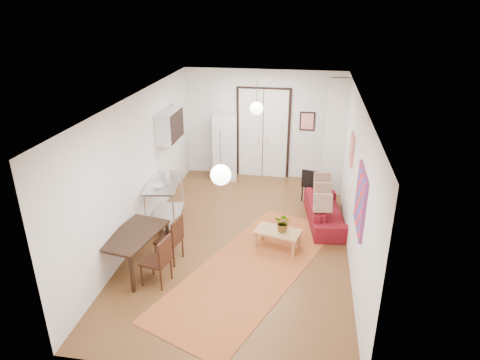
% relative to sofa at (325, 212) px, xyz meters
% --- Properties ---
extents(floor, '(7.00, 7.00, 0.00)m').
position_rel_sofa_xyz_m(floor, '(-1.68, -0.98, -0.27)').
color(floor, brown).
rests_on(floor, ground).
extents(ceiling, '(4.20, 7.00, 0.02)m').
position_rel_sofa_xyz_m(ceiling, '(-1.68, -0.98, 2.63)').
color(ceiling, white).
rests_on(ceiling, wall_back).
extents(wall_back, '(4.20, 0.02, 2.90)m').
position_rel_sofa_xyz_m(wall_back, '(-1.68, 2.52, 1.18)').
color(wall_back, white).
rests_on(wall_back, floor).
extents(wall_front, '(4.20, 0.02, 2.90)m').
position_rel_sofa_xyz_m(wall_front, '(-1.68, -4.48, 1.18)').
color(wall_front, white).
rests_on(wall_front, floor).
extents(wall_left, '(0.02, 7.00, 2.90)m').
position_rel_sofa_xyz_m(wall_left, '(-3.78, -0.98, 1.18)').
color(wall_left, white).
rests_on(wall_left, floor).
extents(wall_right, '(0.02, 7.00, 2.90)m').
position_rel_sofa_xyz_m(wall_right, '(0.42, -0.98, 1.18)').
color(wall_right, white).
rests_on(wall_right, floor).
extents(double_doors, '(1.44, 0.06, 2.50)m').
position_rel_sofa_xyz_m(double_doors, '(-1.68, 2.47, 0.93)').
color(double_doors, white).
rests_on(double_doors, wall_back).
extents(stub_partition, '(0.50, 0.10, 2.90)m').
position_rel_sofa_xyz_m(stub_partition, '(0.17, 1.57, 1.18)').
color(stub_partition, white).
rests_on(stub_partition, floor).
extents(wall_cabinet, '(0.35, 1.00, 0.70)m').
position_rel_sofa_xyz_m(wall_cabinet, '(-3.60, 0.52, 1.63)').
color(wall_cabinet, white).
rests_on(wall_cabinet, wall_left).
extents(painting_popart, '(0.05, 1.00, 1.00)m').
position_rel_sofa_xyz_m(painting_popart, '(0.40, -2.23, 1.38)').
color(painting_popart, red).
rests_on(painting_popart, wall_right).
extents(painting_abstract, '(0.05, 0.50, 0.60)m').
position_rel_sofa_xyz_m(painting_abstract, '(0.40, -0.18, 1.53)').
color(painting_abstract, beige).
rests_on(painting_abstract, wall_right).
extents(poster_back, '(0.40, 0.03, 0.50)m').
position_rel_sofa_xyz_m(poster_back, '(-0.53, 2.49, 1.33)').
color(poster_back, red).
rests_on(poster_back, wall_back).
extents(print_left, '(0.03, 0.44, 0.54)m').
position_rel_sofa_xyz_m(print_left, '(-3.75, 1.02, 1.68)').
color(print_left, '#A67845').
rests_on(print_left, wall_left).
extents(pendant_back, '(0.30, 0.30, 0.80)m').
position_rel_sofa_xyz_m(pendant_back, '(-1.68, 1.02, 1.98)').
color(pendant_back, white).
rests_on(pendant_back, ceiling).
extents(pendant_front, '(0.30, 0.30, 0.80)m').
position_rel_sofa_xyz_m(pendant_front, '(-1.68, -2.98, 1.98)').
color(pendant_front, white).
rests_on(pendant_front, ceiling).
extents(kilim_rug, '(3.24, 4.74, 0.01)m').
position_rel_sofa_xyz_m(kilim_rug, '(-1.35, -1.97, -0.27)').
color(kilim_rug, '#AD5E2B').
rests_on(kilim_rug, floor).
extents(sofa, '(0.98, 1.94, 0.54)m').
position_rel_sofa_xyz_m(sofa, '(0.00, 0.00, 0.00)').
color(sofa, maroon).
rests_on(sofa, floor).
extents(coffee_table, '(0.96, 0.68, 0.38)m').
position_rel_sofa_xyz_m(coffee_table, '(-0.95, -1.19, 0.06)').
color(coffee_table, tan).
rests_on(coffee_table, floor).
extents(potted_plant, '(0.40, 0.37, 0.37)m').
position_rel_sofa_xyz_m(potted_plant, '(-0.85, -1.19, 0.30)').
color(potted_plant, '#365F2A').
rests_on(potted_plant, coffee_table).
extents(kitchen_counter, '(0.82, 1.38, 1.00)m').
position_rel_sofa_xyz_m(kitchen_counter, '(-3.43, -0.60, 0.39)').
color(kitchen_counter, silver).
rests_on(kitchen_counter, floor).
extents(bowl, '(0.31, 0.31, 0.06)m').
position_rel_sofa_xyz_m(bowl, '(-3.43, -0.90, 0.75)').
color(bowl, beige).
rests_on(bowl, kitchen_counter).
extents(soap_bottle, '(0.13, 0.12, 0.21)m').
position_rel_sofa_xyz_m(soap_bottle, '(-3.43, -0.35, 0.83)').
color(soap_bottle, '#54A4B6').
rests_on(soap_bottle, kitchen_counter).
extents(fridge, '(0.70, 0.70, 1.76)m').
position_rel_sofa_xyz_m(fridge, '(-2.66, 2.17, 0.61)').
color(fridge, silver).
rests_on(fridge, floor).
extents(dining_table, '(0.98, 1.43, 0.73)m').
position_rel_sofa_xyz_m(dining_table, '(-3.43, -2.31, 0.38)').
color(dining_table, black).
rests_on(dining_table, floor).
extents(dining_chair_near, '(0.50, 0.65, 0.90)m').
position_rel_sofa_xyz_m(dining_chair_near, '(-2.91, -1.87, 0.25)').
color(dining_chair_near, '#331810').
rests_on(dining_chair_near, floor).
extents(dining_chair_far, '(0.50, 0.65, 0.90)m').
position_rel_sofa_xyz_m(dining_chair_far, '(-2.91, -2.57, 0.25)').
color(dining_chair_far, '#331810').
rests_on(dining_chair_far, floor).
extents(black_side_chair, '(0.46, 0.46, 0.83)m').
position_rel_sofa_xyz_m(black_side_chair, '(-0.34, 1.22, 0.21)').
color(black_side_chair, black).
rests_on(black_side_chair, floor).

